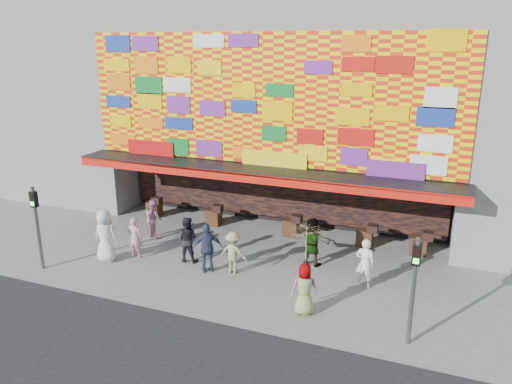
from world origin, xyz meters
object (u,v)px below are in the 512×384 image
signal_right (414,280)px  ped_c (187,239)px  ped_d (233,253)px  parasol (306,243)px  ped_g (305,289)px  ped_e (208,248)px  ped_f (312,242)px  signal_left (36,219)px  ped_a (105,236)px  ped_b (135,238)px  ped_h (365,263)px  ped_i (154,219)px

signal_right → ped_c: bearing=163.2°
ped_c → ped_d: bearing=163.5°
signal_right → parasol: size_ratio=1.50×
ped_d → ped_g: size_ratio=0.94×
ped_e → ped_f: (3.19, 1.85, -0.00)m
signal_left → ped_a: bearing=38.6°
ped_a → parasol: 7.85m
ped_b → ped_c: (1.94, 0.41, 0.06)m
ped_e → ped_g: 4.14m
signal_left → ped_a: signal_left is taller
ped_c → ped_h: bearing=174.2°
ped_d → ped_f: size_ratio=0.85×
ped_e → ped_f: 3.69m
ped_f → ped_i: size_ratio=1.12×
parasol → ped_b: bearing=167.4°
ped_h → parasol: bearing=60.7°
signal_left → ped_a: 2.36m
signal_left → ped_c: signal_left is taller
ped_h → parasol: (-1.34, -2.31, 1.39)m
signal_right → ped_b: size_ratio=1.92×
signal_right → ped_a: signal_right is taller
ped_a → ped_f: size_ratio=1.10×
ped_a → ped_i: 2.63m
ped_g → parasol: parasol is taller
ped_f → ped_h: ped_f is taller
signal_right → ped_i: (-10.34, 3.97, -1.07)m
ped_i → ped_a: bearing=115.1°
signal_right → ped_a: 10.81m
ped_a → signal_left: bearing=38.4°
ped_b → ped_d: 3.87m
ped_i → ped_e: bearing=-178.0°
signal_left → ped_f: 9.55m
ped_f → ped_i: 6.67m
ped_d → ped_e: ped_e is taller
ped_c → ped_b: bearing=3.1°
ped_b → ped_f: (6.21, 1.76, 0.10)m
ped_c → ped_g: bearing=149.5°
signal_right → ped_e: (-6.86, 1.90, -0.98)m
ped_d → ped_h: ped_h is taller
ped_f → ped_i: ped_f is taller
ped_a → ped_c: size_ratio=1.15×
ped_c → ped_i: size_ratio=1.07×
ped_c → ped_h: ped_c is taller
signal_left → ped_e: 5.94m
ped_a → ped_e: ped_a is taller
signal_right → ped_i: bearing=159.0°
signal_right → ped_f: size_ratio=1.71×
ped_b → ped_d: size_ratio=1.05×
ped_f → ped_i: (-6.67, 0.22, -0.09)m
ped_d → ped_i: (-4.32, 1.82, 0.04)m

